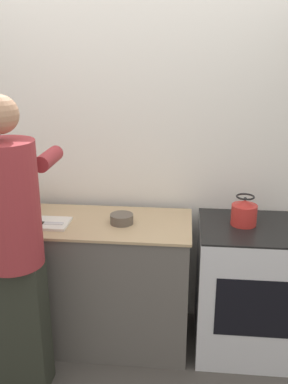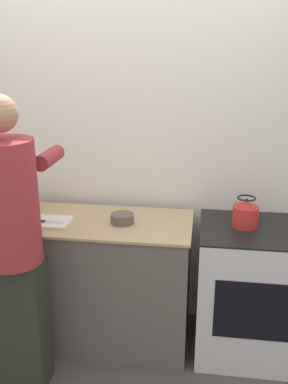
{
  "view_description": "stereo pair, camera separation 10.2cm",
  "coord_description": "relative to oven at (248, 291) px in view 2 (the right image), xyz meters",
  "views": [
    {
      "loc": [
        0.38,
        -2.34,
        2.05
      ],
      "look_at": [
        0.12,
        0.2,
        1.18
      ],
      "focal_mm": 40.0,
      "sensor_mm": 36.0,
      "label": 1
    },
    {
      "loc": [
        0.48,
        -2.33,
        2.05
      ],
      "look_at": [
        0.12,
        0.2,
        1.18
      ],
      "focal_mm": 40.0,
      "sensor_mm": 36.0,
      "label": 2
    }
  ],
  "objects": [
    {
      "name": "cutting_board",
      "position": [
        -1.39,
        -0.1,
        0.48
      ],
      "size": [
        0.36,
        0.22,
        0.02
      ],
      "color": "silver",
      "rests_on": "counter"
    },
    {
      "name": "person",
      "position": [
        -1.42,
        -0.51,
        0.53
      ],
      "size": [
        0.39,
        0.62,
        1.82
      ],
      "color": "#2A2D24",
      "rests_on": "ground_plane"
    },
    {
      "name": "oven",
      "position": [
        0.0,
        0.0,
        0.0
      ],
      "size": [
        0.69,
        0.62,
        0.93
      ],
      "color": "silver",
      "rests_on": "ground_plane"
    },
    {
      "name": "knife",
      "position": [
        -1.35,
        -0.13,
        0.49
      ],
      "size": [
        0.21,
        0.04,
        0.01
      ],
      "rotation": [
        0.0,
        0.0,
        0.01
      ],
      "color": "silver",
      "rests_on": "cutting_board"
    },
    {
      "name": "counter",
      "position": [
        -1.21,
        -0.02,
        0.0
      ],
      "size": [
        1.63,
        0.6,
        0.93
      ],
      "color": "#5B5651",
      "rests_on": "ground_plane"
    },
    {
      "name": "kettle",
      "position": [
        -0.06,
        0.03,
        0.55
      ],
      "size": [
        0.17,
        0.17,
        0.2
      ],
      "color": "red",
      "rests_on": "oven"
    },
    {
      "name": "ground_plane",
      "position": [
        -0.83,
        -0.31,
        -0.47
      ],
      "size": [
        12.0,
        12.0,
        0.0
      ],
      "primitive_type": "plane",
      "color": "#4C4742"
    },
    {
      "name": "bowl_mixing",
      "position": [
        -0.87,
        -0.03,
        0.5
      ],
      "size": [
        0.16,
        0.16,
        0.06
      ],
      "color": "brown",
      "rests_on": "counter"
    },
    {
      "name": "wall_back",
      "position": [
        -0.83,
        0.37,
        0.83
      ],
      "size": [
        8.0,
        0.05,
        2.6
      ],
      "color": "white",
      "rests_on": "ground_plane"
    },
    {
      "name": "canister_jar",
      "position": [
        -1.59,
        0.13,
        0.54
      ],
      "size": [
        0.13,
        0.13,
        0.14
      ],
      "color": "#756047",
      "rests_on": "counter"
    }
  ]
}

